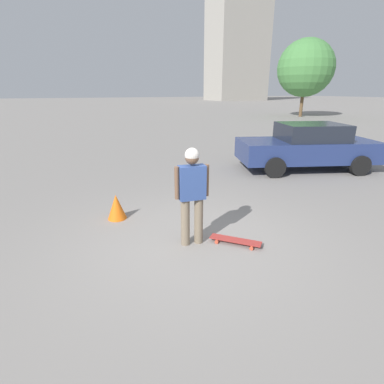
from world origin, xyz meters
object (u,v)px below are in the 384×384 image
(car_parked_near, at_px, (307,146))
(traffic_cone, at_px, (116,207))
(person, at_px, (192,190))
(skateboard, at_px, (235,240))

(car_parked_near, relative_size, traffic_cone, 9.13)
(car_parked_near, bearing_deg, traffic_cone, 32.44)
(person, height_order, traffic_cone, person)
(skateboard, xyz_separation_m, car_parked_near, (-3.46, 4.87, 0.70))
(skateboard, xyz_separation_m, traffic_cone, (-1.91, -1.64, 0.19))
(person, relative_size, traffic_cone, 3.22)
(person, bearing_deg, car_parked_near, 35.95)
(skateboard, bearing_deg, person, 19.61)
(skateboard, relative_size, car_parked_near, 0.16)
(car_parked_near, height_order, traffic_cone, car_parked_near)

